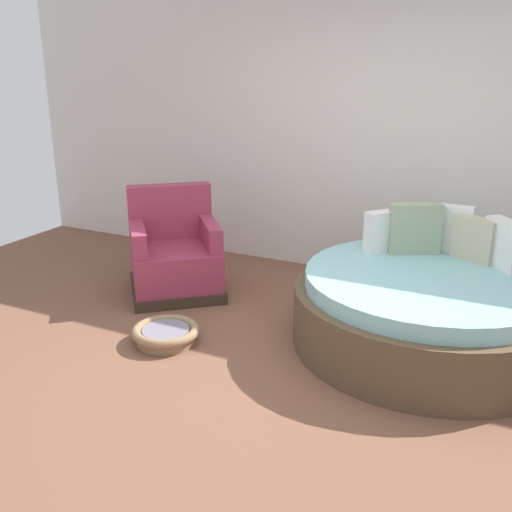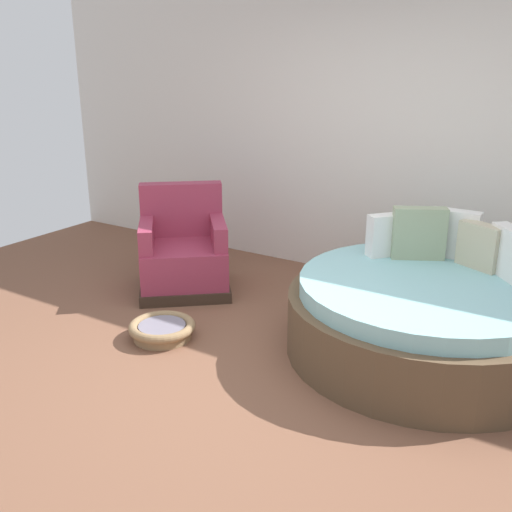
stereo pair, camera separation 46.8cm
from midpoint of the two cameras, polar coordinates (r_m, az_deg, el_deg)
ground_plane at (r=4.03m, az=3.14°, el=-12.15°), size 8.00×8.00×0.02m
back_wall at (r=5.68m, az=15.30°, el=11.07°), size 8.00×0.12×2.73m
round_daybed at (r=4.50m, az=19.06°, el=-5.46°), size 1.99×1.99×0.96m
red_armchair at (r=5.44m, az=-4.58°, el=0.16°), size 1.12×1.12×0.94m
pet_basket at (r=4.57m, az=-6.14°, el=-7.11°), size 0.51×0.51×0.13m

